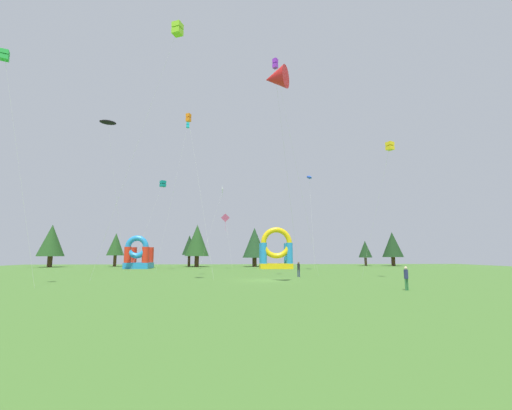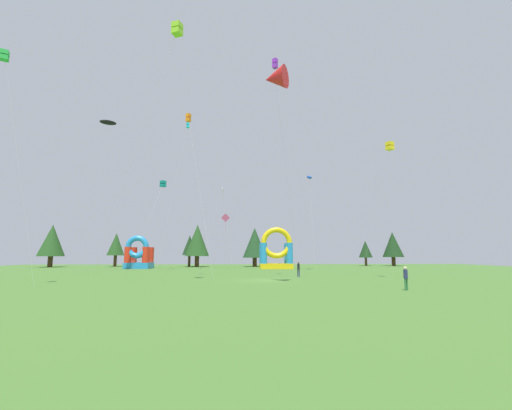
{
  "view_description": "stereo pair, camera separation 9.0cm",
  "coord_description": "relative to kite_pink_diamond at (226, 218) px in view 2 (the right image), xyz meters",
  "views": [
    {
      "loc": [
        -2.74,
        -37.4,
        2.77
      ],
      "look_at": [
        0.0,
        15.76,
        10.34
      ],
      "focal_mm": 24.28,
      "sensor_mm": 36.0,
      "label": 1
    },
    {
      "loc": [
        -2.65,
        -37.4,
        2.77
      ],
      "look_at": [
        0.0,
        15.76,
        10.34
      ],
      "focal_mm": 24.28,
      "sensor_mm": 36.0,
      "label": 2
    }
  ],
  "objects": [
    {
      "name": "tree_row_3",
      "position": [
        -6.61,
        11.1,
        -3.84
      ],
      "size": [
        5.29,
        5.29,
        9.3
      ],
      "color": "#4C331E",
      "rests_on": "ground_plane"
    },
    {
      "name": "inflatable_yellow_castle",
      "position": [
        9.77,
        0.35,
        -6.65
      ],
      "size": [
        6.18,
        4.45,
        7.87
      ],
      "color": "yellow",
      "rests_on": "ground_plane"
    },
    {
      "name": "kite_cyan_box",
      "position": [
        -6.45,
        -8.4,
        15.23
      ],
      "size": [
        4.57,
        1.28,
        25.53
      ],
      "color": "#19B7CC",
      "rests_on": "ground_plane"
    },
    {
      "name": "ground_plane",
      "position": [
        5.21,
        -29.1,
        -9.61
      ],
      "size": [
        120.0,
        120.0,
        0.0
      ],
      "primitive_type": "plane",
      "color": "#47752D"
    },
    {
      "name": "kite_yellow_box",
      "position": [
        19.73,
        -29.17,
        5.36
      ],
      "size": [
        2.86,
        4.82,
        15.47
      ],
      "color": "yellow",
      "rests_on": "ground_plane"
    },
    {
      "name": "tree_row_0",
      "position": [
        -38.01,
        11.05,
        -3.92
      ],
      "size": [
        5.49,
        5.49,
        9.16
      ],
      "color": "#4C331E",
      "rests_on": "ground_plane"
    },
    {
      "name": "tree_row_6",
      "position": [
        39.53,
        15.27,
        -4.59
      ],
      "size": [
        4.9,
        4.9,
        8.04
      ],
      "color": "#4C331E",
      "rests_on": "ground_plane"
    },
    {
      "name": "person_near_camera",
      "position": [
        9.92,
        -23.72,
        -8.52
      ],
      "size": [
        0.38,
        0.38,
        1.83
      ],
      "rotation": [
        0.0,
        0.0,
        2.89
      ],
      "color": "navy",
      "rests_on": "ground_plane"
    },
    {
      "name": "kite_teal_box",
      "position": [
        -10.9,
        -5.74,
        5.47
      ],
      "size": [
        4.48,
        4.23,
        15.64
      ],
      "color": "#0C7F7A",
      "rests_on": "ground_plane"
    },
    {
      "name": "kite_lime_box",
      "position": [
        -3.68,
        -34.79,
        15.13
      ],
      "size": [
        8.93,
        4.04,
        25.4
      ],
      "color": "#8CD826",
      "rests_on": "ground_plane"
    },
    {
      "name": "tree_row_4",
      "position": [
        6.19,
        12.34,
        -4.29
      ],
      "size": [
        5.37,
        5.37,
        8.73
      ],
      "color": "#4C331E",
      "rests_on": "ground_plane"
    },
    {
      "name": "kite_orange_box",
      "position": [
        -3.79,
        -25.07,
        9.87
      ],
      "size": [
        3.95,
        2.35,
        20.1
      ],
      "color": "orange",
      "rests_on": "ground_plane"
    },
    {
      "name": "person_far_side",
      "position": [
        15.51,
        -39.83,
        -8.53
      ],
      "size": [
        0.39,
        0.39,
        1.82
      ],
      "rotation": [
        0.0,
        0.0,
        0.31
      ],
      "color": "#33723F",
      "rests_on": "ground_plane"
    },
    {
      "name": "tree_row_2",
      "position": [
        -8.69,
        14.0,
        -4.85
      ],
      "size": [
        3.26,
        3.26,
        7.08
      ],
      "color": "#4C331E",
      "rests_on": "ground_plane"
    },
    {
      "name": "kite_blue_parafoil",
      "position": [
        14.97,
        -7.18,
        6.61
      ],
      "size": [
        1.13,
        5.09,
        16.86
      ],
      "color": "blue",
      "rests_on": "ground_plane"
    },
    {
      "name": "kite_black_parafoil",
      "position": [
        -19.51,
        -9.79,
        15.05
      ],
      "size": [
        4.39,
        4.71,
        25.33
      ],
      "color": "black",
      "rests_on": "ground_plane"
    },
    {
      "name": "kite_pink_diamond",
      "position": [
        0.0,
        0.0,
        0.0
      ],
      "size": [
        2.11,
        1.97,
        10.26
      ],
      "color": "#EA599E",
      "rests_on": "ground_plane"
    },
    {
      "name": "kite_green_box",
      "position": [
        -17.56,
        -38.01,
        9.9
      ],
      "size": [
        3.78,
        1.93,
        20.03
      ],
      "color": "green",
      "rests_on": "ground_plane"
    },
    {
      "name": "kite_white_diamond",
      "position": [
        -0.51,
        -0.1,
        5.46
      ],
      "size": [
        4.14,
        4.3,
        15.8
      ],
      "color": "white",
      "rests_on": "ground_plane"
    },
    {
      "name": "kite_purple_box",
      "position": [
        6.83,
        -27.79,
        15.73
      ],
      "size": [
        6.72,
        7.73,
        26.11
      ],
      "color": "purple",
      "rests_on": "ground_plane"
    },
    {
      "name": "tree_row_5",
      "position": [
        33.31,
        16.64,
        -5.67
      ],
      "size": [
        3.22,
        3.22,
        6.0
      ],
      "color": "#4C331E",
      "rests_on": "ground_plane"
    },
    {
      "name": "inflatable_red_slide",
      "position": [
        -16.9,
        2.57,
        -7.33
      ],
      "size": [
        4.67,
        4.98,
        6.35
      ],
      "color": "#268CD8",
      "rests_on": "ground_plane"
    },
    {
      "name": "kite_red_delta",
      "position": [
        5.85,
        -36.59,
        9.3
      ],
      "size": [
        4.46,
        8.09,
        20.02
      ],
      "color": "red",
      "rests_on": "ground_plane"
    },
    {
      "name": "tree_row_1",
      "position": [
        -25.39,
        14.29,
        -4.66
      ],
      "size": [
        3.82,
        3.82,
        7.54
      ],
      "color": "#4C331E",
      "rests_on": "ground_plane"
    }
  ]
}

